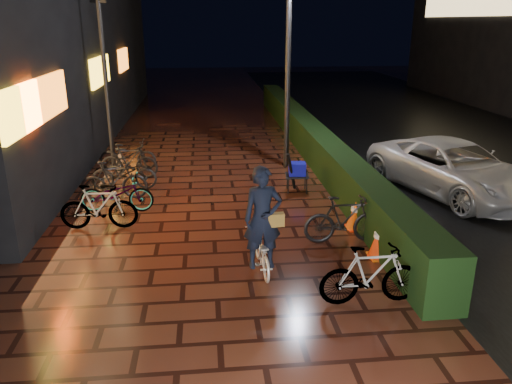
{
  "coord_description": "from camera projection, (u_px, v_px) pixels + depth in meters",
  "views": [
    {
      "loc": [
        -0.09,
        -7.98,
        4.15
      ],
      "look_at": [
        0.8,
        0.83,
        1.1
      ],
      "focal_mm": 35.0,
      "sensor_mm": 36.0,
      "label": 1
    }
  ],
  "objects": [
    {
      "name": "van",
      "position": [
        454.0,
        168.0,
        12.42
      ],
      "size": [
        3.55,
        5.17,
        1.31
      ],
      "primitive_type": "imported",
      "rotation": [
        0.0,
        0.0,
        0.32
      ],
      "color": "silver",
      "rests_on": "ground"
    },
    {
      "name": "hedge",
      "position": [
        309.0,
        137.0,
        16.54
      ],
      "size": [
        0.7,
        20.0,
        1.0
      ],
      "primitive_type": "cube",
      "color": "black",
      "rests_on": "ground"
    },
    {
      "name": "traffic_barrier",
      "position": [
        368.0,
        225.0,
        9.76
      ],
      "size": [
        0.5,
        1.82,
        0.73
      ],
      "color": "red",
      "rests_on": "ground"
    },
    {
      "name": "cyclist",
      "position": [
        262.0,
        234.0,
        8.49
      ],
      "size": [
        0.7,
        1.35,
        1.91
      ],
      "color": "white",
      "rests_on": "ground"
    },
    {
      "name": "lamp_post_sf",
      "position": [
        105.0,
        73.0,
        14.38
      ],
      "size": [
        0.47,
        0.17,
        4.94
      ],
      "color": "black",
      "rests_on": "ground"
    },
    {
      "name": "parked_bikes_hedge",
      "position": [
        356.0,
        244.0,
        8.65
      ],
      "size": [
        1.81,
        2.7,
        0.96
      ],
      "color": "black",
      "rests_on": "ground"
    },
    {
      "name": "parked_bikes_storefront",
      "position": [
        120.0,
        176.0,
        12.51
      ],
      "size": [
        1.92,
        5.08,
        0.96
      ],
      "color": "black",
      "rests_on": "ground"
    },
    {
      "name": "ground",
      "position": [
        216.0,
        267.0,
        8.86
      ],
      "size": [
        80.0,
        80.0,
        0.0
      ],
      "primitive_type": "plane",
      "color": "#381911",
      "rests_on": "ground"
    },
    {
      "name": "lamp_post_hedge",
      "position": [
        288.0,
        57.0,
        14.0
      ],
      "size": [
        0.55,
        0.16,
        5.78
      ],
      "color": "black",
      "rests_on": "ground"
    },
    {
      "name": "cart_assembly",
      "position": [
        297.0,
        171.0,
        12.6
      ],
      "size": [
        0.64,
        0.6,
        1.09
      ],
      "color": "black",
      "rests_on": "ground"
    }
  ]
}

